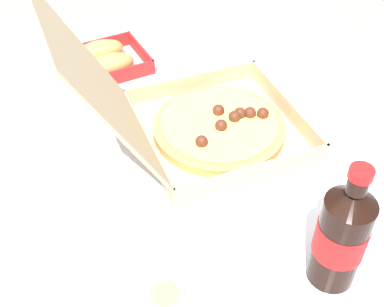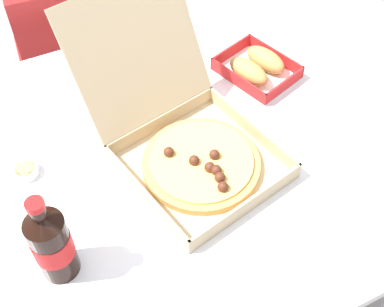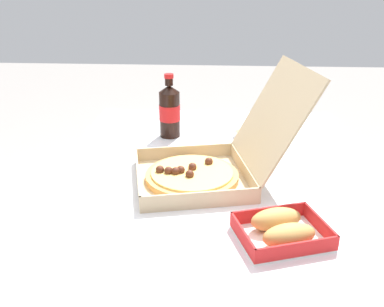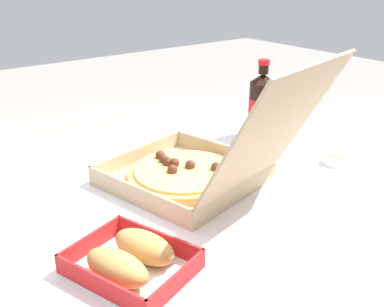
% 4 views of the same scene
% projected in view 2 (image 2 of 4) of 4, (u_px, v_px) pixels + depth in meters
% --- Properties ---
extents(ground_plane, '(10.00, 10.00, 0.00)m').
position_uv_depth(ground_plane, '(175.00, 292.00, 1.71)').
color(ground_plane, gray).
extents(dining_table, '(1.18, 0.95, 0.73)m').
position_uv_depth(dining_table, '(168.00, 177.00, 1.20)').
color(dining_table, white).
rests_on(dining_table, ground_plane).
extents(chair, '(0.43, 0.43, 0.83)m').
position_uv_depth(chair, '(81.00, 61.00, 1.74)').
color(chair, red).
rests_on(chair, ground_plane).
extents(diner_person, '(0.37, 0.43, 1.15)m').
position_uv_depth(diner_person, '(66.00, 0.00, 1.62)').
color(diner_person, '#333847').
rests_on(diner_person, ground_plane).
extents(pizza_box_open, '(0.40, 0.51, 0.32)m').
position_uv_depth(pizza_box_open, '(190.00, 144.00, 1.11)').
color(pizza_box_open, tan).
rests_on(pizza_box_open, dining_table).
extents(bread_side_box, '(0.20, 0.23, 0.06)m').
position_uv_depth(bread_side_box, '(257.00, 67.00, 1.30)').
color(bread_side_box, white).
rests_on(bread_side_box, dining_table).
extents(cola_bottle, '(0.07, 0.07, 0.22)m').
position_uv_depth(cola_bottle, '(51.00, 243.00, 0.90)').
color(cola_bottle, black).
rests_on(cola_bottle, dining_table).
extents(dipping_sauce_cup, '(0.06, 0.06, 0.02)m').
position_uv_depth(dipping_sauce_cup, '(26.00, 171.00, 1.11)').
color(dipping_sauce_cup, white).
rests_on(dipping_sauce_cup, dining_table).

